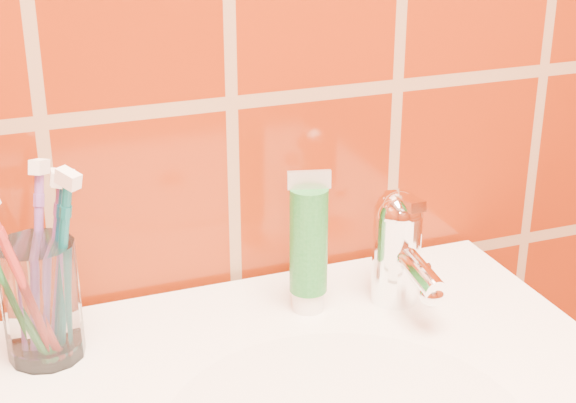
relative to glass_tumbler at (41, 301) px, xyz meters
name	(u,v)px	position (x,y,z in m)	size (l,w,h in m)	color
glass_tumbler	(41,301)	(0.00, 0.00, 0.00)	(0.07, 0.07, 0.11)	white
toothpaste_tube	(309,246)	(0.25, -0.01, 0.01)	(0.04, 0.04, 0.15)	white
faucet	(399,244)	(0.34, -0.02, 0.01)	(0.05, 0.11, 0.12)	white
toothbrush_0	(61,266)	(0.02, -0.01, 0.04)	(0.05, 0.06, 0.19)	#0C5E67
toothbrush_1	(54,263)	(0.02, 0.01, 0.03)	(0.05, 0.03, 0.18)	#7B408A
toothbrush_2	(38,259)	(0.00, 0.02, 0.03)	(0.05, 0.06, 0.18)	#794BA0
toothbrush_3	(23,283)	(-0.01, -0.03, 0.03)	(0.07, 0.07, 0.19)	#A52623
toothbrush_4	(7,285)	(-0.03, -0.01, 0.03)	(0.08, 0.03, 0.17)	#217C36
toothbrush_5	(57,265)	(0.02, 0.00, 0.03)	(0.05, 0.03, 0.18)	navy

